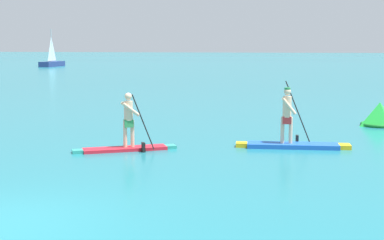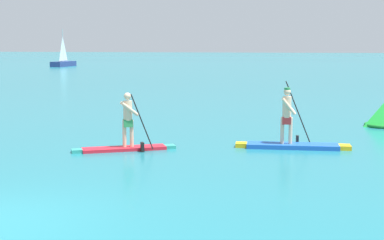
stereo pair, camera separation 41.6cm
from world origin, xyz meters
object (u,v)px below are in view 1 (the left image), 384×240
(paddleboarder_far_right, at_px, (292,137))
(race_marker_buoy, at_px, (379,116))
(sailboat_left_horizon, at_px, (52,62))
(paddleboarder_mid_center, at_px, (127,137))

(paddleboarder_far_right, relative_size, race_marker_buoy, 2.22)
(race_marker_buoy, distance_m, sailboat_left_horizon, 65.68)
(race_marker_buoy, xyz_separation_m, sailboat_left_horizon, (-39.60, 52.40, 0.22))
(paddleboarder_mid_center, distance_m, sailboat_left_horizon, 67.40)
(race_marker_buoy, bearing_deg, paddleboarder_far_right, -118.99)
(paddleboarder_mid_center, distance_m, race_marker_buoy, 10.37)
(paddleboarder_far_right, xyz_separation_m, sailboat_left_horizon, (-36.58, 57.84, 0.29))
(paddleboarder_far_right, height_order, race_marker_buoy, paddleboarder_far_right)
(paddleboarder_far_right, relative_size, sailboat_left_horizon, 0.63)
(paddleboarder_mid_center, height_order, paddleboarder_far_right, paddleboarder_far_right)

